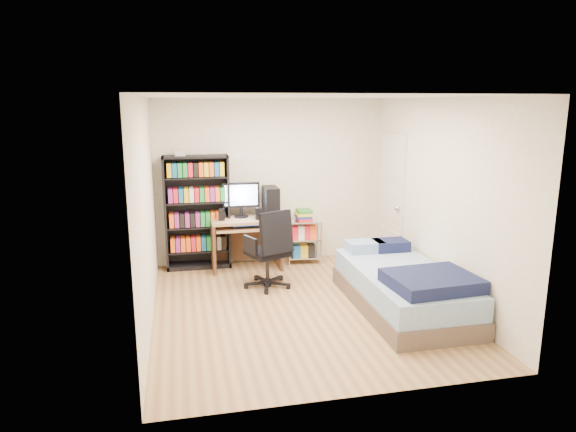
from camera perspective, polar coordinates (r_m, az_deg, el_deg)
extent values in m
cube|color=#A58352|center=(6.35, 1.43, -10.23)|extent=(3.50, 4.00, 0.04)
cube|color=silver|center=(5.86, 1.57, 13.33)|extent=(3.50, 4.00, 0.04)
cube|color=white|center=(7.93, -1.96, 3.89)|extent=(3.50, 0.04, 2.50)
cube|color=white|center=(4.10, 8.20, -4.40)|extent=(3.50, 0.04, 2.50)
cube|color=white|center=(5.83, -15.67, 0.30)|extent=(0.04, 4.00, 2.50)
cube|color=white|center=(6.62, 16.57, 1.67)|extent=(0.04, 4.00, 2.50)
cube|color=black|center=(7.70, -10.06, 0.38)|extent=(0.95, 0.32, 1.69)
cube|color=black|center=(7.84, -9.90, -3.77)|extent=(0.88, 0.29, 0.02)
cube|color=red|center=(7.80, -9.93, -2.93)|extent=(0.82, 0.25, 0.20)
cube|color=black|center=(7.75, -10.00, -1.15)|extent=(0.88, 0.29, 0.02)
cube|color=#16609E|center=(7.71, -10.03, -0.29)|extent=(0.82, 0.25, 0.20)
cube|color=black|center=(7.67, -10.10, 1.53)|extent=(0.88, 0.29, 0.02)
cube|color=gold|center=(7.64, -10.13, 2.41)|extent=(0.82, 0.25, 0.20)
cube|color=black|center=(7.61, -10.21, 4.25)|extent=(0.88, 0.29, 0.02)
cube|color=#1F8E3A|center=(7.59, -10.24, 5.15)|extent=(0.82, 0.25, 0.20)
cube|color=silver|center=(7.57, -11.91, 6.81)|extent=(0.15, 0.13, 0.07)
cube|color=#A67E55|center=(7.59, -4.72, -0.42)|extent=(1.02, 0.56, 0.04)
cube|color=#3C2C20|center=(7.64, -8.31, -3.39)|extent=(0.04, 0.56, 0.72)
cube|color=#3C2C20|center=(7.76, -1.08, -3.01)|extent=(0.04, 0.56, 0.72)
cube|color=#3C2C20|center=(7.93, -4.92, -2.56)|extent=(0.98, 0.03, 0.66)
cube|color=#A67E55|center=(7.53, -4.62, -1.31)|extent=(0.92, 0.46, 0.03)
cube|color=black|center=(7.51, -4.60, -1.16)|extent=(0.45, 0.15, 0.03)
cube|color=black|center=(7.62, -5.26, 2.35)|extent=(0.55, 0.05, 0.37)
cube|color=silver|center=(7.59, -5.23, 2.32)|extent=(0.49, 0.01, 0.31)
cube|color=black|center=(7.65, -1.92, 1.58)|extent=(0.20, 0.43, 0.45)
cube|color=black|center=(7.48, -7.39, 0.16)|extent=(0.08, 0.08, 0.17)
cube|color=black|center=(7.49, -3.32, 0.26)|extent=(0.08, 0.08, 0.17)
cylinder|color=black|center=(6.94, -2.30, -5.70)|extent=(0.05, 0.05, 0.38)
cube|color=black|center=(6.87, -2.31, -4.04)|extent=(0.63, 0.63, 0.08)
cube|color=black|center=(6.61, -1.31, -1.84)|extent=(0.48, 0.31, 0.55)
cube|color=black|center=(6.71, -4.19, -3.25)|extent=(0.15, 0.29, 0.22)
cube|color=black|center=(6.97, -0.53, -2.60)|extent=(0.15, 0.29, 0.22)
cylinder|color=silver|center=(7.77, 0.14, -3.19)|extent=(0.02, 0.02, 0.67)
cylinder|color=silver|center=(7.83, 3.70, -3.08)|extent=(0.02, 0.02, 0.67)
cylinder|color=silver|center=(8.10, -0.12, -2.53)|extent=(0.02, 0.02, 0.67)
cylinder|color=silver|center=(8.16, 3.29, -2.43)|extent=(0.02, 0.02, 0.67)
cube|color=silver|center=(8.03, 1.75, -4.45)|extent=(0.52, 0.39, 0.02)
cube|color=silver|center=(7.95, 1.76, -2.47)|extent=(0.52, 0.39, 0.02)
cube|color=silver|center=(7.88, 1.77, -0.52)|extent=(0.52, 0.39, 0.02)
cube|color=#B3192D|center=(7.86, 1.78, 0.09)|extent=(0.24, 0.29, 0.15)
cube|color=brown|center=(6.43, 12.53, -9.02)|extent=(1.08, 2.16, 0.22)
cube|color=#93BCDB|center=(6.35, 12.63, -7.02)|extent=(1.04, 2.12, 0.26)
cube|color=#12183A|center=(5.81, 15.66, -7.01)|extent=(0.97, 0.82, 0.15)
cube|color=#A5C9EB|center=(6.99, 8.55, -3.33)|extent=(0.49, 0.32, 0.14)
cube|color=#12183A|center=(7.10, 11.31, -3.18)|extent=(0.45, 0.32, 0.14)
cube|color=#422B15|center=(6.26, 12.90, -5.98)|extent=(0.30, 0.24, 0.02)
cube|color=silver|center=(7.83, 11.47, 1.69)|extent=(0.05, 0.80, 2.00)
sphere|color=#BABABF|center=(7.53, 12.03, 0.85)|extent=(0.08, 0.08, 0.08)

